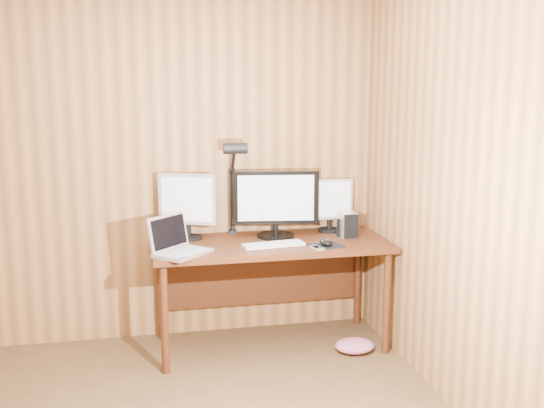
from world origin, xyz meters
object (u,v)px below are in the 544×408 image
object	(u,v)px
mouse	(326,242)
hard_drive	(348,224)
speaker	(340,228)
desk	(268,256)
monitor_left	(188,204)
phone	(317,248)
keyboard	(273,244)
laptop	(177,244)
desk_lamp	(234,175)
monitor_right	(329,204)
monitor_center	(276,203)

from	to	relation	value
mouse	hard_drive	bearing A→B (deg)	21.96
speaker	desk	bearing A→B (deg)	177.99
monitor_left	speaker	distance (m)	1.08
monitor_left	speaker	world-z (taller)	monitor_left
mouse	phone	size ratio (longest dim) A/B	1.03
hard_drive	keyboard	bearing A→B (deg)	-165.14
hard_drive	phone	xyz separation A→B (m)	(-0.31, -0.29, -0.08)
laptop	keyboard	distance (m)	0.64
desk	keyboard	xyz separation A→B (m)	(-0.01, -0.19, 0.13)
desk_lamp	monitor_right	bearing A→B (deg)	8.03
monitor_left	mouse	distance (m)	0.99
monitor_right	laptop	bearing A→B (deg)	-160.26
monitor_right	keyboard	bearing A→B (deg)	-145.14
keyboard	mouse	bearing A→B (deg)	-20.07
laptop	mouse	xyz separation A→B (m)	(0.98, -0.02, -0.04)
mouse	phone	distance (m)	0.10
phone	speaker	xyz separation A→B (m)	(0.26, 0.31, 0.05)
mouse	speaker	world-z (taller)	speaker
keyboard	speaker	distance (m)	0.55
keyboard	phone	bearing A→B (deg)	-34.97
mouse	phone	bearing A→B (deg)	-166.57
hard_drive	monitor_left	bearing A→B (deg)	171.36
monitor_left	mouse	xyz separation A→B (m)	(0.88, -0.39, -0.22)
monitor_right	laptop	size ratio (longest dim) A/B	0.90
phone	speaker	size ratio (longest dim) A/B	0.96
hard_drive	speaker	distance (m)	0.06
monitor_center	desk_lamp	distance (m)	0.35
desk_lamp	monitor_left	bearing A→B (deg)	-167.00
phone	keyboard	bearing A→B (deg)	139.70
keyboard	desk_lamp	bearing A→B (deg)	114.25
monitor_right	desk_lamp	size ratio (longest dim) A/B	0.54
laptop	monitor_center	bearing A→B (deg)	-21.78
monitor_right	desk_lamp	world-z (taller)	desk_lamp
monitor_center	keyboard	size ratio (longest dim) A/B	1.42
monitor_right	speaker	distance (m)	0.22
monitor_right	keyboard	world-z (taller)	monitor_right
desk	hard_drive	xyz separation A→B (m)	(0.56, -0.04, 0.21)
laptop	mouse	distance (m)	0.98
desk	laptop	size ratio (longest dim) A/B	3.76
keyboard	speaker	xyz separation A→B (m)	(0.52, 0.17, 0.05)
monitor_left	desk_lamp	xyz separation A→B (m)	(0.33, 0.03, 0.19)
monitor_right	mouse	xyz separation A→B (m)	(-0.15, -0.41, -0.18)
monitor_right	hard_drive	xyz separation A→B (m)	(0.08, -0.18, -0.12)
monitor_center	desk_lamp	world-z (taller)	desk_lamp
laptop	keyboard	bearing A→B (deg)	-39.69
monitor_center	hard_drive	xyz separation A→B (m)	(0.50, -0.09, -0.16)
mouse	hard_drive	distance (m)	0.33
desk	monitor_left	bearing A→B (deg)	167.47
desk	speaker	size ratio (longest dim) A/B	13.02
hard_drive	desk_lamp	bearing A→B (deg)	166.14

